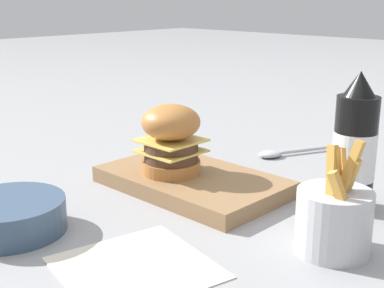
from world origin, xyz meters
TOP-DOWN VIEW (x-y plane):
  - ground_plane at (0.00, 0.00)m, footprint 6.00×6.00m
  - serving_board at (-0.05, 0.03)m, footprint 0.29×0.18m
  - burger at (-0.02, 0.05)m, footprint 0.09×0.09m
  - ketchup_bottle at (-0.27, -0.08)m, footprint 0.06×0.06m
  - fries_basket at (-0.33, 0.07)m, footprint 0.09×0.09m
  - side_bowl at (0.01, 0.31)m, footprint 0.15×0.15m
  - spoon at (-0.05, -0.22)m, footprint 0.09×0.17m
  - ketchup_puddle at (0.16, -0.10)m, footprint 0.05×0.05m
  - parchment_square at (-0.19, 0.26)m, footprint 0.20×0.20m

SIDE VIEW (x-z plane):
  - ground_plane at x=0.00m, z-range 0.00..0.00m
  - parchment_square at x=-0.19m, z-range 0.00..0.00m
  - ketchup_puddle at x=0.16m, z-range 0.00..0.00m
  - spoon at x=-0.05m, z-range 0.00..0.01m
  - serving_board at x=-0.05m, z-range 0.00..0.03m
  - side_bowl at x=0.01m, z-range 0.00..0.05m
  - fries_basket at x=-0.33m, z-range -0.03..0.11m
  - burger at x=-0.02m, z-range 0.03..0.14m
  - ketchup_bottle at x=-0.27m, z-range -0.01..0.19m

